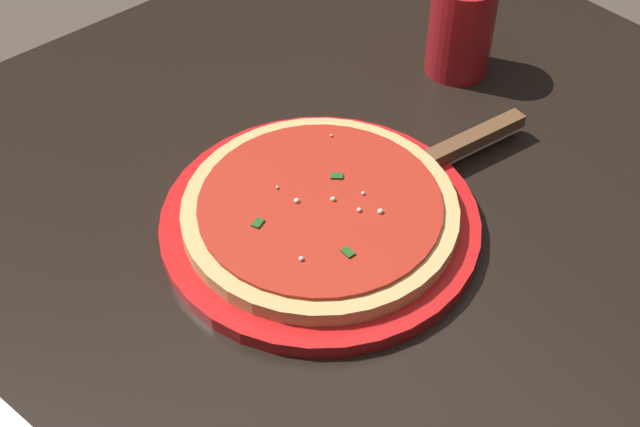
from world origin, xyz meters
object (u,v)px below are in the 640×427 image
(pizza, at_px, (320,210))
(cup_tall_drink, at_px, (461,28))
(pizza_server, at_px, (444,154))
(serving_plate, at_px, (320,223))

(pizza, xyz_separation_m, cup_tall_drink, (-0.30, -0.09, 0.03))
(pizza, xyz_separation_m, pizza_server, (-0.15, 0.02, -0.00))
(cup_tall_drink, bearing_deg, pizza_server, 37.78)
(pizza_server, bearing_deg, pizza, -7.54)
(pizza, relative_size, cup_tall_drink, 2.35)
(pizza_server, xyz_separation_m, cup_tall_drink, (-0.15, -0.11, 0.04))
(serving_plate, height_order, pizza, pizza)
(serving_plate, distance_m, pizza, 0.02)
(pizza, height_order, pizza_server, pizza)
(serving_plate, relative_size, pizza_server, 1.39)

